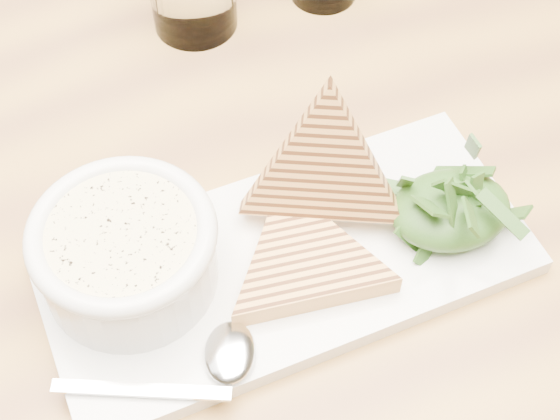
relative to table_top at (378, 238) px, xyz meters
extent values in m
cube|color=#A57538|center=(0.00, 0.00, 0.00)|extent=(1.21, 0.87, 0.04)
cube|color=white|center=(-0.08, -0.02, 0.03)|extent=(0.38, 0.21, 0.02)
cylinder|color=white|center=(-0.20, -0.01, 0.06)|extent=(0.13, 0.13, 0.05)
cylinder|color=beige|center=(-0.20, -0.01, 0.09)|extent=(0.11, 0.11, 0.01)
torus|color=white|center=(-0.20, -0.01, 0.09)|extent=(0.13, 0.13, 0.01)
ellipsoid|color=black|center=(0.04, -0.02, 0.05)|extent=(0.09, 0.07, 0.04)
ellipsoid|color=silver|center=(-0.14, -0.09, 0.04)|extent=(0.05, 0.06, 0.01)
cube|color=silver|center=(-0.21, -0.10, 0.04)|extent=(0.12, 0.05, 0.00)
camera|label=1|loc=(-0.18, -0.35, 0.58)|focal=55.00mm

